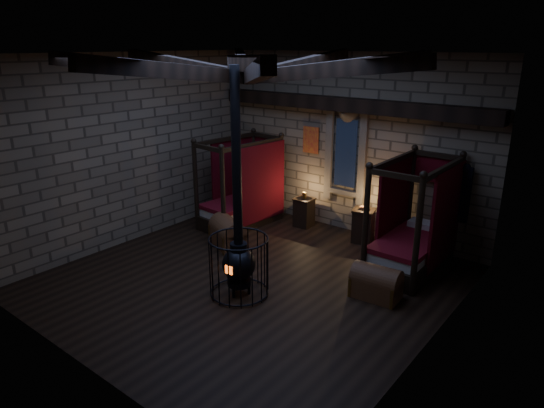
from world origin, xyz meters
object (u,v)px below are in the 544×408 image
Objects in this scene: bed_left at (243,203)px; stove at (239,261)px; bed_right at (412,242)px; trunk_left at (228,233)px; trunk_right at (376,283)px.

bed_left is 3.69m from stove.
bed_right is 3.61m from stove.
bed_right is 2.05× the size of trunk_left.
stove is (2.40, -2.80, 0.12)m from bed_left.
bed_right reaches higher than trunk_left.
stove reaches higher than bed_left.
trunk_right is at bearing 23.24° from trunk_left.
bed_left is 4.62m from trunk_right.
stove is at bearing -148.86° from trunk_right.
bed_left reaches higher than trunk_right.
trunk_left reaches higher than trunk_right.
bed_right reaches higher than bed_left.
stove is (-1.99, -3.01, 0.10)m from bed_right.
trunk_right is 2.50m from stove.
trunk_left is at bearing -157.33° from bed_right.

